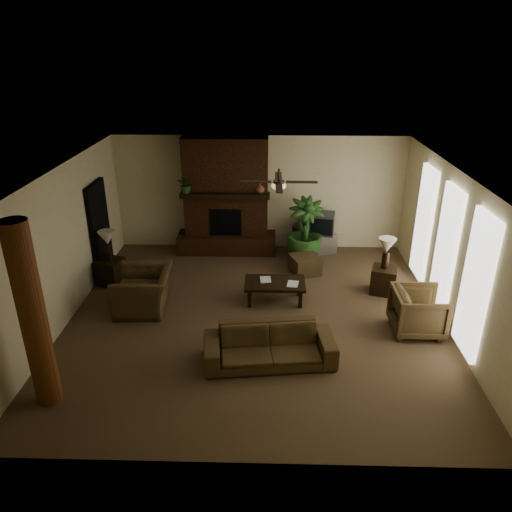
{
  "coord_description": "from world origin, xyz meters",
  "views": [
    {
      "loc": [
        0.23,
        -8.0,
        4.85
      ],
      "look_at": [
        0.0,
        0.4,
        1.1
      ],
      "focal_mm": 34.18,
      "sensor_mm": 36.0,
      "label": 1
    }
  ],
  "objects_px": {
    "coffee_table": "(275,284)",
    "lamp_right": "(387,247)",
    "armchair_right": "(419,310)",
    "ottoman": "(305,265)",
    "lamp_left": "(107,240)",
    "side_table_right": "(384,280)",
    "tv_stand": "(317,243)",
    "side_table_left": "(111,272)",
    "log_column": "(33,317)",
    "armchair_left": "(143,284)",
    "floor_plant": "(305,244)",
    "floor_vase": "(299,236)",
    "sofa": "(270,340)"
  },
  "relations": [
    {
      "from": "tv_stand",
      "to": "side_table_left",
      "type": "xyz_separation_m",
      "value": [
        -4.59,
        -1.81,
        0.03
      ]
    },
    {
      "from": "coffee_table",
      "to": "side_table_left",
      "type": "distance_m",
      "value": 3.59
    },
    {
      "from": "armchair_right",
      "to": "ottoman",
      "type": "height_order",
      "value": "armchair_right"
    },
    {
      "from": "side_table_left",
      "to": "lamp_left",
      "type": "xyz_separation_m",
      "value": [
        0.0,
        0.02,
        0.73
      ]
    },
    {
      "from": "armchair_right",
      "to": "side_table_left",
      "type": "relative_size",
      "value": 1.64
    },
    {
      "from": "ottoman",
      "to": "tv_stand",
      "type": "xyz_separation_m",
      "value": [
        0.38,
        1.18,
        0.05
      ]
    },
    {
      "from": "sofa",
      "to": "floor_plant",
      "type": "distance_m",
      "value": 4.11
    },
    {
      "from": "log_column",
      "to": "ottoman",
      "type": "bearing_deg",
      "value": 47.47
    },
    {
      "from": "floor_plant",
      "to": "lamp_left",
      "type": "height_order",
      "value": "lamp_left"
    },
    {
      "from": "coffee_table",
      "to": "lamp_right",
      "type": "bearing_deg",
      "value": 11.81
    },
    {
      "from": "coffee_table",
      "to": "ottoman",
      "type": "height_order",
      "value": "coffee_table"
    },
    {
      "from": "sofa",
      "to": "floor_plant",
      "type": "relative_size",
      "value": 1.38
    },
    {
      "from": "sofa",
      "to": "side_table_right",
      "type": "xyz_separation_m",
      "value": [
        2.37,
        2.48,
        -0.14
      ]
    },
    {
      "from": "tv_stand",
      "to": "coffee_table",
      "type": "bearing_deg",
      "value": -132.15
    },
    {
      "from": "ottoman",
      "to": "side_table_left",
      "type": "bearing_deg",
      "value": -171.38
    },
    {
      "from": "armchair_left",
      "to": "floor_plant",
      "type": "relative_size",
      "value": 0.78
    },
    {
      "from": "floor_plant",
      "to": "side_table_left",
      "type": "bearing_deg",
      "value": -162.78
    },
    {
      "from": "log_column",
      "to": "armchair_left",
      "type": "distance_m",
      "value": 2.95
    },
    {
      "from": "log_column",
      "to": "side_table_left",
      "type": "relative_size",
      "value": 5.09
    },
    {
      "from": "armchair_left",
      "to": "side_table_right",
      "type": "height_order",
      "value": "armchair_left"
    },
    {
      "from": "ottoman",
      "to": "floor_plant",
      "type": "xyz_separation_m",
      "value": [
        0.02,
        0.67,
        0.23
      ]
    },
    {
      "from": "coffee_table",
      "to": "side_table_right",
      "type": "height_order",
      "value": "side_table_right"
    },
    {
      "from": "log_column",
      "to": "lamp_right",
      "type": "relative_size",
      "value": 4.31
    },
    {
      "from": "log_column",
      "to": "lamp_left",
      "type": "height_order",
      "value": "log_column"
    },
    {
      "from": "armchair_left",
      "to": "lamp_right",
      "type": "bearing_deg",
      "value": 96.45
    },
    {
      "from": "armchair_left",
      "to": "lamp_right",
      "type": "relative_size",
      "value": 1.84
    },
    {
      "from": "ottoman",
      "to": "log_column",
      "type": "bearing_deg",
      "value": -132.53
    },
    {
      "from": "ottoman",
      "to": "floor_plant",
      "type": "relative_size",
      "value": 0.39
    },
    {
      "from": "coffee_table",
      "to": "side_table_left",
      "type": "height_order",
      "value": "side_table_left"
    },
    {
      "from": "coffee_table",
      "to": "lamp_right",
      "type": "relative_size",
      "value": 1.85
    },
    {
      "from": "floor_plant",
      "to": "side_table_left",
      "type": "relative_size",
      "value": 2.78
    },
    {
      "from": "log_column",
      "to": "coffee_table",
      "type": "xyz_separation_m",
      "value": [
        3.32,
        3.04,
        -1.03
      ]
    },
    {
      "from": "log_column",
      "to": "armchair_right",
      "type": "xyz_separation_m",
      "value": [
        5.87,
        2.0,
        -0.95
      ]
    },
    {
      "from": "side_table_left",
      "to": "lamp_right",
      "type": "xyz_separation_m",
      "value": [
        5.78,
        -0.22,
        0.73
      ]
    },
    {
      "from": "side_table_right",
      "to": "floor_plant",
      "type": "bearing_deg",
      "value": 134.9
    },
    {
      "from": "floor_plant",
      "to": "lamp_right",
      "type": "height_order",
      "value": "lamp_right"
    },
    {
      "from": "log_column",
      "to": "side_table_right",
      "type": "height_order",
      "value": "log_column"
    },
    {
      "from": "floor_vase",
      "to": "side_table_left",
      "type": "relative_size",
      "value": 1.4
    },
    {
      "from": "lamp_left",
      "to": "side_table_right",
      "type": "distance_m",
      "value": 5.84
    },
    {
      "from": "ottoman",
      "to": "lamp_right",
      "type": "height_order",
      "value": "lamp_right"
    },
    {
      "from": "coffee_table",
      "to": "armchair_left",
      "type": "bearing_deg",
      "value": -172.44
    },
    {
      "from": "side_table_left",
      "to": "floor_vase",
      "type": "bearing_deg",
      "value": 23.71
    },
    {
      "from": "side_table_left",
      "to": "lamp_right",
      "type": "bearing_deg",
      "value": -2.18
    },
    {
      "from": "side_table_left",
      "to": "lamp_left",
      "type": "height_order",
      "value": "lamp_left"
    },
    {
      "from": "armchair_left",
      "to": "floor_vase",
      "type": "distance_m",
      "value": 4.25
    },
    {
      "from": "armchair_right",
      "to": "coffee_table",
      "type": "height_order",
      "value": "armchair_right"
    },
    {
      "from": "side_table_right",
      "to": "armchair_right",
      "type": "bearing_deg",
      "value": -79.23
    },
    {
      "from": "ottoman",
      "to": "side_table_right",
      "type": "distance_m",
      "value": 1.8
    },
    {
      "from": "ottoman",
      "to": "side_table_right",
      "type": "xyz_separation_m",
      "value": [
        1.57,
        -0.88,
        0.08
      ]
    },
    {
      "from": "floor_vase",
      "to": "side_table_right",
      "type": "relative_size",
      "value": 1.4
    }
  ]
}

